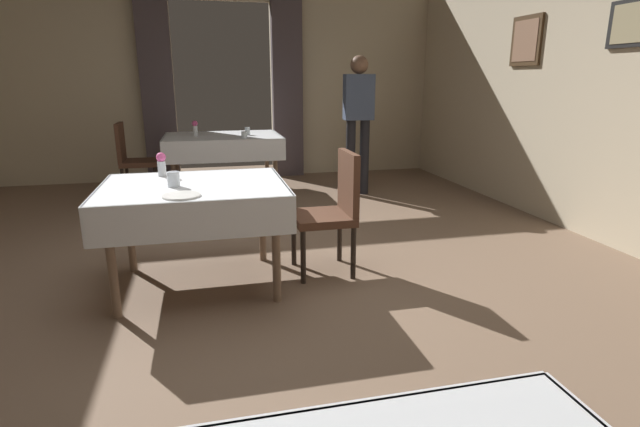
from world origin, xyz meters
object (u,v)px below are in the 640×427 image
at_px(dining_table_far, 223,142).
at_px(person_waiter_by_doorway, 358,114).
at_px(flower_vase_far, 195,128).
at_px(glass_far_b, 247,131).
at_px(chair_far_left, 132,156).
at_px(plate_mid_c, 181,196).
at_px(flower_vase_mid, 161,163).
at_px(glass_far_c, 244,135).
at_px(chair_mid_right, 333,207).
at_px(glass_mid_b, 173,179).
at_px(dining_table_mid, 194,197).

distance_m(dining_table_far, person_waiter_by_doorway, 1.77).
relative_size(flower_vase_far, glass_far_b, 1.99).
xyz_separation_m(chair_far_left, plate_mid_c, (0.72, -3.34, 0.24)).
bearing_deg(chair_far_left, plate_mid_c, -77.78).
bearing_deg(flower_vase_mid, flower_vase_far, 85.18).
bearing_deg(person_waiter_by_doorway, glass_far_c, 176.93).
xyz_separation_m(chair_mid_right, glass_far_c, (-0.44, 2.54, 0.27)).
distance_m(dining_table_far, chair_far_left, 1.12).
xyz_separation_m(plate_mid_c, glass_far_b, (0.71, 3.28, 0.04)).
distance_m(plate_mid_c, glass_far_b, 3.36).
relative_size(chair_mid_right, glass_mid_b, 9.18).
relative_size(dining_table_far, flower_vase_far, 7.51).
relative_size(glass_mid_b, flower_vase_far, 0.52).
relative_size(plate_mid_c, glass_far_b, 2.41).
height_order(glass_mid_b, plate_mid_c, glass_mid_b).
relative_size(glass_mid_b, glass_far_b, 1.04).
distance_m(dining_table_far, glass_mid_b, 3.07).
bearing_deg(glass_mid_b, chair_far_left, 102.37).
relative_size(dining_table_far, glass_far_c, 18.17).
relative_size(dining_table_far, flower_vase_mid, 8.25).
bearing_deg(person_waiter_by_doorway, dining_table_mid, -128.33).
bearing_deg(dining_table_mid, dining_table_far, 83.83).
bearing_deg(chair_far_left, person_waiter_by_doorway, -9.63).
distance_m(dining_table_mid, plate_mid_c, 0.38).
bearing_deg(glass_far_c, chair_mid_right, -80.14).
xyz_separation_m(flower_vase_mid, glass_far_b, (0.86, 2.58, -0.05)).
relative_size(chair_far_left, glass_mid_b, 9.18).
xyz_separation_m(flower_vase_mid, person_waiter_by_doorway, (2.21, 2.17, 0.18)).
xyz_separation_m(flower_vase_mid, plate_mid_c, (0.16, -0.70, -0.09)).
distance_m(dining_table_mid, flower_vase_mid, 0.45).
height_order(dining_table_far, chair_mid_right, chair_mid_right).
bearing_deg(plate_mid_c, chair_far_left, 102.22).
bearing_deg(dining_table_far, glass_far_b, -10.49).
distance_m(flower_vase_mid, glass_mid_b, 0.41).
bearing_deg(person_waiter_by_doorway, plate_mid_c, -125.57).
bearing_deg(glass_mid_b, dining_table_far, 81.62).
relative_size(dining_table_mid, person_waiter_by_doorway, 0.73).
height_order(plate_mid_c, person_waiter_by_doorway, person_waiter_by_doorway).
relative_size(plate_mid_c, glass_far_c, 2.93).
distance_m(dining_table_mid, chair_far_left, 3.09).
xyz_separation_m(flower_vase_far, glass_far_b, (0.65, -0.00, -0.06)).
bearing_deg(glass_far_b, chair_far_left, 177.69).
relative_size(dining_table_mid, glass_far_b, 12.81).
bearing_deg(chair_far_left, flower_vase_far, -3.89).
height_order(glass_mid_b, glass_far_c, glass_mid_b).
distance_m(glass_mid_b, glass_far_b, 3.08).
distance_m(flower_vase_mid, plate_mid_c, 0.73).
bearing_deg(plate_mid_c, flower_vase_mid, 102.79).
height_order(chair_far_left, plate_mid_c, chair_far_left).
height_order(flower_vase_mid, glass_far_c, flower_vase_mid).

